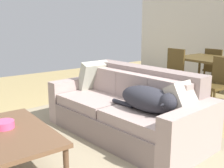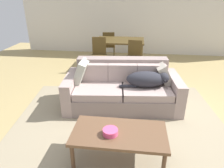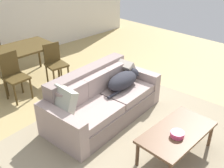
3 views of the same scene
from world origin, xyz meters
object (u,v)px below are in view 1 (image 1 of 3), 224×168
object	(u,v)px
couch	(128,110)
dining_chair_near_right	(217,82)
throw_pillow_by_left_arm	(94,76)
dog_on_left_cushion	(149,99)
dining_table	(216,63)
dining_chair_far_left	(215,68)
dining_chair_near_left	(172,72)
throw_pillow_by_right_arm	(185,100)
coffee_table	(15,135)
bowl_on_coffee_table	(4,125)

from	to	relation	value
couch	dining_chair_near_right	distance (m)	1.66
throw_pillow_by_left_arm	dog_on_left_cushion	bearing A→B (deg)	-3.71
dining_chair_near_right	couch	bearing A→B (deg)	-89.28
dog_on_left_cushion	throw_pillow_by_left_arm	size ratio (longest dim) A/B	2.04
dog_on_left_cushion	dining_table	bearing A→B (deg)	101.17
couch	dining_chair_far_left	bearing A→B (deg)	97.21
dog_on_left_cushion	dining_chair_near_left	distance (m)	2.12
dining_table	throw_pillow_by_right_arm	bearing A→B (deg)	-64.43
throw_pillow_by_left_arm	throw_pillow_by_right_arm	size ratio (longest dim) A/B	1.15
coffee_table	bowl_on_coffee_table	distance (m)	0.14
bowl_on_coffee_table	dining_chair_near_left	xyz separation A→B (m)	(-0.71, 3.16, 0.05)
throw_pillow_by_left_arm	coffee_table	xyz separation A→B (m)	(0.84, -1.44, -0.25)
couch	throw_pillow_by_left_arm	world-z (taller)	throw_pillow_by_left_arm
coffee_table	dining_chair_far_left	distance (m)	4.37
dining_table	dining_chair_near_right	distance (m)	0.76
throw_pillow_by_right_arm	bowl_on_coffee_table	world-z (taller)	throw_pillow_by_right_arm
dining_table	dining_chair_far_left	bearing A→B (deg)	123.14
dining_chair_near_right	dining_chair_far_left	world-z (taller)	dining_chair_near_right
dog_on_left_cushion	dining_table	distance (m)	2.44
bowl_on_coffee_table	dining_chair_near_right	world-z (taller)	dining_chair_near_right
throw_pillow_by_right_arm	dining_chair_far_left	xyz separation A→B (m)	(-1.41, 2.72, -0.13)
couch	dining_chair_near_left	xyz separation A→B (m)	(-0.74, 1.65, 0.20)
bowl_on_coffee_table	dining_chair_near_left	size ratio (longest dim) A/B	0.20
throw_pillow_by_left_arm	couch	bearing A→B (deg)	1.21
couch	bowl_on_coffee_table	size ratio (longest dim) A/B	11.71
dining_chair_near_right	dining_table	bearing A→B (deg)	132.42
couch	dining_table	world-z (taller)	couch
dog_on_left_cushion	dining_chair_near_left	bearing A→B (deg)	118.97
dining_chair_near_left	throw_pillow_by_right_arm	bearing A→B (deg)	-49.07
dining_chair_far_left	throw_pillow_by_right_arm	bearing A→B (deg)	111.31
coffee_table	dining_chair_far_left	world-z (taller)	dining_chair_far_left
dog_on_left_cushion	dining_chair_near_left	size ratio (longest dim) A/B	0.93
dining_chair_near_left	dining_chair_near_right	size ratio (longest dim) A/B	1.06
dining_chair_near_left	bowl_on_coffee_table	bearing A→B (deg)	-81.22
dining_table	dining_chair_far_left	distance (m)	0.76
coffee_table	dining_chair_far_left	bearing A→B (deg)	99.45
bowl_on_coffee_table	dining_chair_near_left	distance (m)	3.24
dining_table	dining_chair_near_right	xyz separation A→B (m)	(0.42, -0.59, -0.20)
throw_pillow_by_left_arm	dining_chair_near_right	bearing A→B (deg)	60.15
dog_on_left_cushion	coffee_table	bearing A→B (deg)	-111.29
couch	dog_on_left_cushion	bearing A→B (deg)	-17.45
couch	bowl_on_coffee_table	distance (m)	1.53
dog_on_left_cushion	throw_pillow_by_right_arm	distance (m)	0.38
couch	throw_pillow_by_right_arm	xyz separation A→B (m)	(0.76, 0.13, 0.30)
throw_pillow_by_left_arm	dining_table	distance (m)	2.31
couch	dining_chair_near_left	size ratio (longest dim) A/B	2.34
couch	dining_table	bearing A→B (deg)	90.69
coffee_table	throw_pillow_by_left_arm	bearing A→B (deg)	120.29
dining_chair_near_left	dining_chair_far_left	xyz separation A→B (m)	(0.10, 1.20, -0.03)
dining_chair_near_right	dining_chair_far_left	distance (m)	1.46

